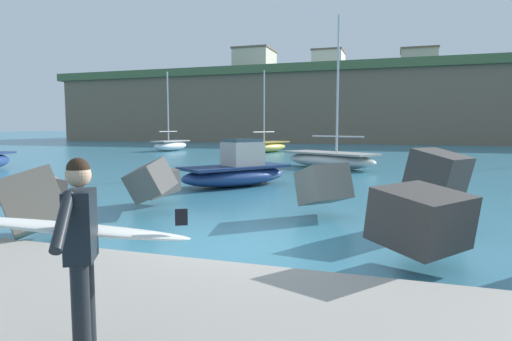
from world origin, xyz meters
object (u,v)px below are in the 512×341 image
at_px(boat_mid_left, 237,171).
at_px(station_building_east, 418,65).
at_px(boat_near_left, 267,146).
at_px(boat_mid_centre, 171,145).
at_px(station_building_central, 255,62).
at_px(station_building_west, 329,67).
at_px(surfer_with_board, 80,241).
at_px(boat_far_left, 330,159).

distance_m(boat_mid_left, station_building_east, 76.33).
distance_m(boat_near_left, boat_mid_left, 22.93).
xyz_separation_m(boat_mid_centre, station_building_central, (-2.72, 34.46, 12.88)).
xyz_separation_m(boat_mid_centre, station_building_west, (7.35, 51.62, 13.87)).
bearing_deg(surfer_with_board, boat_near_left, 104.02).
distance_m(station_building_west, station_building_central, 19.92).
height_order(boat_near_left, station_building_west, station_building_west).
bearing_deg(station_building_central, surfer_with_board, -73.03).
bearing_deg(station_building_west, boat_mid_left, -84.05).
height_order(station_building_central, station_building_east, station_building_east).
height_order(boat_far_left, station_building_east, station_building_east).
bearing_deg(boat_far_left, station_building_central, 112.85).
distance_m(surfer_with_board, boat_mid_left, 13.02).
height_order(boat_mid_centre, station_building_west, station_building_west).
distance_m(boat_mid_left, boat_mid_centre, 26.37).
height_order(boat_mid_left, boat_far_left, boat_far_left).
bearing_deg(boat_far_left, station_building_east, 83.91).
bearing_deg(boat_near_left, station_building_central, 109.92).
bearing_deg(boat_far_left, surfer_with_board, -87.60).
relative_size(surfer_with_board, station_building_west, 0.26).
bearing_deg(boat_mid_centre, boat_mid_left, -55.36).
relative_size(boat_mid_centre, station_building_central, 1.07).
bearing_deg(boat_near_left, surfer_with_board, -75.98).
height_order(boat_near_left, boat_mid_centre, boat_mid_centre).
height_order(station_building_west, station_building_east, station_building_west).
height_order(surfer_with_board, station_building_central, station_building_central).
height_order(station_building_west, station_building_central, station_building_west).
distance_m(boat_near_left, boat_mid_centre, 9.57).
distance_m(boat_near_left, station_building_east, 55.99).
xyz_separation_m(boat_mid_left, boat_mid_centre, (-14.99, 21.70, -0.01)).
height_order(boat_near_left, boat_mid_left, boat_near_left).
xyz_separation_m(boat_mid_left, station_building_east, (9.43, 74.50, 13.64)).
height_order(boat_far_left, station_building_west, station_building_west).
bearing_deg(boat_mid_centre, boat_near_left, 3.49).
xyz_separation_m(station_building_central, station_building_east, (27.14, 18.34, 0.77)).
distance_m(surfer_with_board, boat_mid_centre, 38.85).
bearing_deg(station_building_central, boat_near_left, -70.08).
relative_size(surfer_with_board, station_building_central, 0.28).
distance_m(surfer_with_board, station_building_east, 88.26).
relative_size(boat_near_left, boat_far_left, 0.89).
bearing_deg(station_building_west, surfer_with_board, -82.76).
distance_m(boat_near_left, boat_far_left, 15.89).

